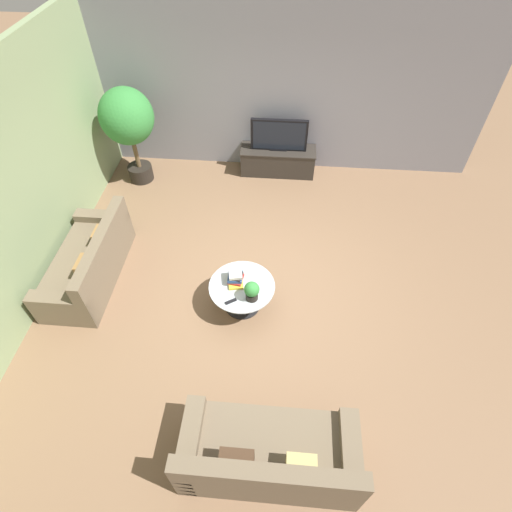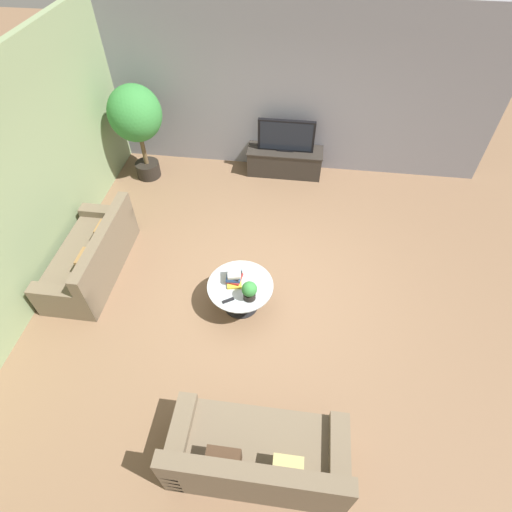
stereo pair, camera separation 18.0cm
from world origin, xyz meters
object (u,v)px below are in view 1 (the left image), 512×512
object	(u,v)px
media_console	(278,160)
potted_plant_tabletop	(252,291)
television	(279,135)
couch_by_wall	(89,264)
coffee_table	(242,292)
couch_near_entry	(269,456)
potted_palm_tall	(128,121)

from	to	relation	value
media_console	potted_plant_tabletop	xyz separation A→B (m)	(-0.19, -3.48, 0.34)
television	couch_by_wall	bearing A→B (deg)	-132.44
coffee_table	potted_plant_tabletop	size ratio (longest dim) A/B	3.11
coffee_table	couch_by_wall	distance (m)	2.35
couch_by_wall	potted_plant_tabletop	size ratio (longest dim) A/B	6.32
couch_by_wall	couch_near_entry	xyz separation A→B (m)	(2.82, -2.43, 0.00)
couch_by_wall	potted_plant_tabletop	distance (m)	2.56
television	potted_palm_tall	size ratio (longest dim) A/B	0.58
potted_palm_tall	potted_plant_tabletop	world-z (taller)	potted_palm_tall
couch_by_wall	potted_plant_tabletop	bearing A→B (deg)	77.30
media_console	couch_by_wall	bearing A→B (deg)	-132.42
media_console	potted_plant_tabletop	size ratio (longest dim) A/B	4.91
couch_near_entry	media_console	bearing A→B (deg)	-88.41
couch_by_wall	potted_palm_tall	size ratio (longest dim) A/B	1.03
media_console	potted_plant_tabletop	distance (m)	3.50
potted_palm_tall	couch_by_wall	bearing A→B (deg)	-91.19
coffee_table	couch_by_wall	world-z (taller)	couch_by_wall
coffee_table	potted_palm_tall	world-z (taller)	potted_palm_tall
television	potted_plant_tabletop	bearing A→B (deg)	-93.20
couch_by_wall	media_console	bearing A→B (deg)	137.58
media_console	potted_plant_tabletop	world-z (taller)	potted_plant_tabletop
media_console	potted_palm_tall	size ratio (longest dim) A/B	0.80
couch_near_entry	potted_palm_tall	distance (m)	5.72
couch_by_wall	potted_plant_tabletop	xyz separation A→B (m)	(2.48, -0.56, 0.33)
couch_near_entry	potted_plant_tabletop	xyz separation A→B (m)	(-0.34, 1.87, 0.33)
media_console	television	world-z (taller)	television
coffee_table	potted_plant_tabletop	distance (m)	0.39
couch_near_entry	potted_palm_tall	xyz separation A→B (m)	(-2.77, 4.91, 0.94)
potted_palm_tall	potted_plant_tabletop	distance (m)	3.94
coffee_table	couch_near_entry	xyz separation A→B (m)	(0.50, -2.07, -0.03)
couch_by_wall	potted_palm_tall	distance (m)	2.65
television	coffee_table	xyz separation A→B (m)	(-0.35, -3.29, -0.49)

